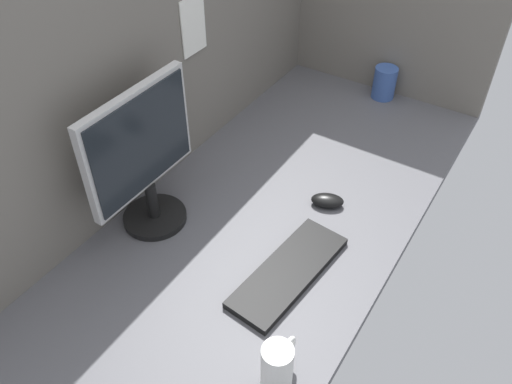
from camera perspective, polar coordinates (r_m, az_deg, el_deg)
The scene contains 7 objects.
ground_plane at distance 151.78cm, azimuth 0.52°, elevation -2.86°, with size 180.00×80.00×3.00cm, color #515156.
cubicle_wall_back at distance 148.48cm, azimuth -12.09°, elevation 13.37°, with size 180.00×5.50×73.38cm.
monitor at distance 137.90cm, azimuth -12.37°, elevation 3.82°, with size 36.28×18.00×41.50cm.
keyboard at distance 135.12cm, azimuth 3.61°, elevation -8.72°, with size 37.00×13.00×2.00cm, color black.
mouse at distance 153.95cm, azimuth 7.86°, elevation -0.93°, with size 5.60×9.60×3.40cm, color black.
mug_ceramic_blue at distance 205.32cm, azimuth 13.97°, elevation 11.62°, with size 12.52×8.54×12.15cm.
mug_ceramic_white at distance 113.50cm, azimuth 2.39°, elevation -18.60°, with size 10.90×6.80×12.73cm.
Camera 1 is at (-92.11, -56.89, 104.88)cm, focal length 36.38 mm.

